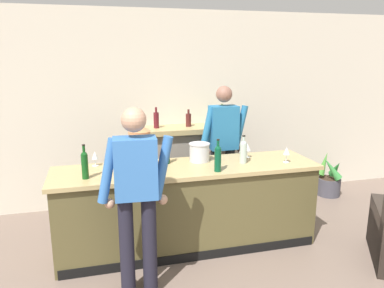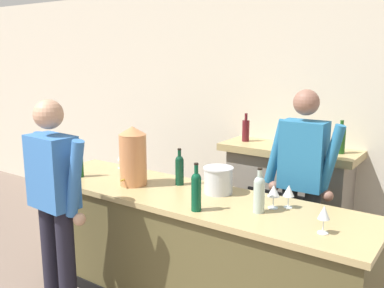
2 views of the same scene
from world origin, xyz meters
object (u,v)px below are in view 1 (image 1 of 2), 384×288
person_customer (136,196)px  wine_glass_near_bucket (243,149)px  wine_bottle_burgundy_dark (167,151)px  wine_glass_back_row (95,156)px  person_bartender (223,146)px  wine_bottle_riesling_slim (85,164)px  wine_bottle_merlot_tall (218,157)px  wine_glass_by_dispenser (287,151)px  wine_glass_front_left (247,148)px  wine_bottle_chardonnay_pale (243,151)px  copper_dispenser (140,148)px  potted_plant_corner (329,180)px  fireplace_stone (189,164)px  ice_bucket_steel (199,152)px

person_customer → wine_glass_near_bucket: size_ratio=9.99×
wine_bottle_burgundy_dark → wine_glass_back_row: wine_bottle_burgundy_dark is taller
person_bartender → wine_bottle_riesling_slim: 1.94m
wine_bottle_merlot_tall → wine_glass_by_dispenser: 0.87m
wine_glass_front_left → wine_bottle_chardonnay_pale: bearing=-123.7°
person_customer → wine_glass_front_left: person_customer is taller
copper_dispenser → wine_glass_near_bucket: size_ratio=2.89×
wine_glass_back_row → wine_bottle_chardonnay_pale: bearing=-11.0°
wine_bottle_merlot_tall → wine_glass_near_bucket: (0.43, 0.35, -0.03)m
potted_plant_corner → person_customer: (-3.16, -1.73, 0.71)m
copper_dispenser → wine_glass_front_left: bearing=9.3°
wine_bottle_chardonnay_pale → wine_glass_by_dispenser: bearing=-11.6°
wine_glass_near_bucket → wine_glass_front_left: 0.11m
wine_glass_near_bucket → wine_glass_back_row: bearing=173.8°
wine_glass_near_bucket → copper_dispenser: bearing=-173.3°
wine_glass_front_left → wine_glass_by_dispenser: bearing=-40.8°
wine_bottle_merlot_tall → wine_glass_front_left: 0.66m
fireplace_stone → wine_bottle_chardonnay_pale: size_ratio=4.55×
wine_bottle_riesling_slim → wine_glass_front_left: 1.87m
wine_bottle_merlot_tall → wine_bottle_riesling_slim: 1.33m
potted_plant_corner → wine_glass_by_dispenser: wine_glass_by_dispenser is taller
wine_glass_back_row → wine_glass_front_left: bearing=-3.7°
copper_dispenser → wine_glass_back_row: bearing=144.6°
fireplace_stone → wine_bottle_merlot_tall: size_ratio=4.21×
potted_plant_corner → wine_bottle_merlot_tall: size_ratio=1.96×
ice_bucket_steel → wine_glass_near_bucket: ice_bucket_steel is taller
potted_plant_corner → wine_bottle_riesling_slim: size_ratio=1.96×
wine_bottle_riesling_slim → wine_bottle_merlot_tall: bearing=-4.7°
potted_plant_corner → wine_glass_front_left: bearing=-154.9°
ice_bucket_steel → wine_bottle_riesling_slim: bearing=-166.0°
wine_glass_back_row → wine_glass_front_left: wine_glass_front_left is taller
person_bartender → ice_bucket_steel: 0.73m
person_customer → wine_glass_back_row: (-0.33, 1.03, 0.11)m
person_customer → wine_bottle_burgundy_dark: 1.03m
wine_glass_near_bucket → wine_bottle_merlot_tall: bearing=-140.5°
ice_bucket_steel → person_bartender: bearing=48.5°
wine_glass_back_row → wine_glass_near_bucket: (1.66, -0.18, 0.01)m
potted_plant_corner → wine_bottle_burgundy_dark: (-2.71, -0.81, 0.85)m
fireplace_stone → person_customer: size_ratio=0.84×
ice_bucket_steel → wine_glass_near_bucket: bearing=-8.3°
ice_bucket_steel → wine_glass_back_row: (-1.15, 0.11, 0.01)m
ice_bucket_steel → person_customer: bearing=-132.0°
wine_bottle_merlot_tall → wine_glass_front_left: (0.51, 0.42, -0.03)m
potted_plant_corner → person_customer: person_customer is taller
person_customer → copper_dispenser: size_ratio=3.46×
fireplace_stone → wine_glass_back_row: 1.69m
potted_plant_corner → wine_bottle_chardonnay_pale: 2.30m
wine_bottle_merlot_tall → wine_bottle_burgundy_dark: bearing=137.0°
copper_dispenser → wine_bottle_merlot_tall: copper_dispenser is taller
person_bartender → copper_dispenser: 1.42m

